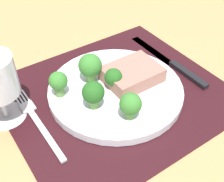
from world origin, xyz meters
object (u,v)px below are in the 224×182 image
(plate, at_px, (116,90))
(steak, at_px, (133,75))
(fork, at_px, (37,122))
(knife, at_px, (173,64))

(plate, bearing_deg, steak, -5.86)
(plate, distance_m, fork, 0.16)
(plate, xyz_separation_m, knife, (0.15, 0.01, -0.00))
(fork, bearing_deg, plate, -5.14)
(fork, xyz_separation_m, knife, (0.31, -0.01, 0.00))
(steak, height_order, knife, steak)
(steak, bearing_deg, knife, 4.53)
(steak, relative_size, knife, 0.45)
(plate, bearing_deg, knife, 1.97)
(steak, distance_m, fork, 0.20)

